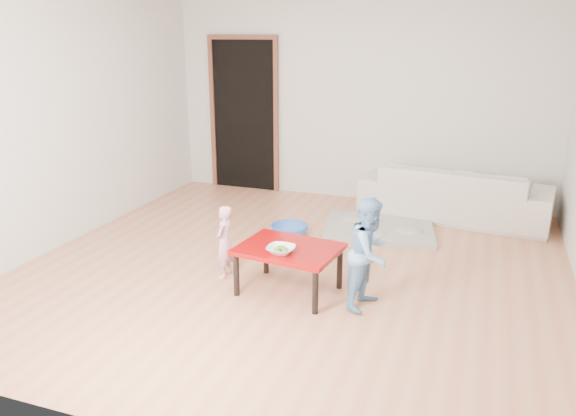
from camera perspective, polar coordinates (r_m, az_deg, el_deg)
The scene contains 13 objects.
floor at distance 5.41m, azimuth 0.72°, elevation -5.98°, with size 5.00×5.00×0.01m, color #C07652.
back_wall at distance 7.42m, azimuth 7.17°, elevation 10.77°, with size 5.00×0.02×2.60m, color beige.
left_wall at distance 6.29m, azimuth -21.57°, elevation 8.50°, with size 0.02×5.00×2.60m, color beige.
doorway at distance 7.93m, azimuth -4.43°, elevation 9.29°, with size 1.02×0.08×2.11m, color brown, non-canonical shape.
sofa at distance 6.99m, azimuth 16.55°, elevation 1.54°, with size 2.17×0.85×0.63m, color beige.
cushion at distance 6.83m, azimuth 14.23°, elevation 2.69°, with size 0.40×0.36×0.11m, color orange.
red_table at distance 4.83m, azimuth 0.08°, elevation -6.25°, with size 0.83×0.62×0.42m, color #8F0708, non-canonical shape.
bowl at distance 4.62m, azimuth -0.72°, elevation -4.25°, with size 0.23×0.23×0.06m, color white.
broccoli at distance 4.62m, azimuth -0.72°, elevation -4.26°, with size 0.12×0.12×0.06m, color #2D5919, non-canonical shape.
child_pink at distance 5.11m, azimuth -6.51°, elevation -3.42°, with size 0.25×0.16×0.67m, color #D66184.
child_blue at distance 4.55m, azimuth 8.34°, elevation -4.56°, with size 0.45×0.35×0.92m, color #6193E2.
basin at distance 6.16m, azimuth 0.15°, elevation -2.31°, with size 0.41×0.41×0.13m, color blue.
blanket at distance 6.41m, azimuth 9.21°, elevation -2.07°, with size 1.20×1.00×0.06m, color #9A9788, non-canonical shape.
Camera 1 is at (1.60, -4.69, 2.16)m, focal length 35.00 mm.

